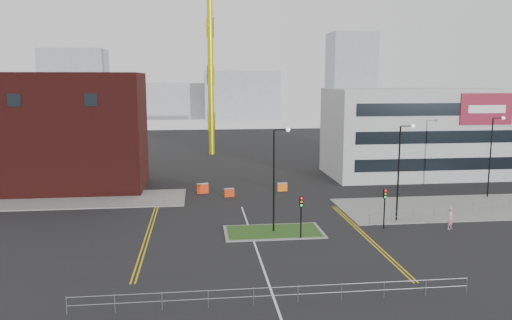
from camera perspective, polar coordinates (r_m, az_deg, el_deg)
The scene contains 29 objects.
ground at distance 36.35m, azimuth 0.78°, elevation -12.12°, with size 200.00×200.00×0.00m, color black.
pavement_left at distance 59.19m, azimuth -21.83°, elevation -4.32°, with size 28.00×8.00×0.12m, color slate.
pavement_right at distance 55.99m, azimuth 21.79°, elevation -5.07°, with size 24.00×10.00×0.12m, color slate.
island_kerb at distance 44.08m, azimuth 2.02°, elevation -8.20°, with size 8.60×4.60×0.08m, color slate.
grass_island at distance 44.07m, azimuth 2.02°, elevation -8.18°, with size 8.00×4.00×0.12m, color #264717.
brick_building at distance 64.62m, azimuth -23.37°, elevation 2.78°, with size 24.20×10.07×14.24m.
office_block at distance 72.63m, azimuth 18.14°, elevation 3.04°, with size 25.00×12.20×12.00m.
tower_crane at distance 88.78m, azimuth -1.34°, elevation 16.93°, with size 52.42×9.89×36.39m.
streetlamp_island at distance 42.82m, azimuth 2.35°, elevation -1.31°, with size 1.46×0.36×9.18m.
streetlamp_right_near at distance 48.03m, azimuth 16.25°, elevation -0.52°, with size 1.46×0.36×9.18m.
streetlamp_right_far at distance 61.53m, azimuth 25.42°, elevation 1.02°, with size 1.46×0.36×9.18m.
traffic_light_island at distance 41.82m, azimuth 5.18°, elevation -5.59°, with size 0.28×0.33×3.65m.
traffic_light_right at distance 45.93m, azimuth 14.51°, elevation -4.51°, with size 0.28×0.33×3.65m.
railing_front at distance 30.57m, azimuth 2.29°, elevation -14.80°, with size 24.05×0.05×1.10m.
railing_left at distance 53.46m, azimuth -13.61°, elevation -4.56°, with size 6.05×0.05×1.10m.
railing_right at distance 52.99m, azimuth 21.68°, elevation -5.04°, with size 19.05×5.05×1.10m.
centre_line at distance 38.20m, azimuth 0.38°, elevation -11.03°, with size 0.15×30.00×0.01m, color silver.
yellow_left_a at distance 45.76m, azimuth -12.25°, elevation -7.80°, with size 0.12×24.00×0.01m, color gold.
yellow_left_b at distance 45.73m, azimuth -11.88°, elevation -7.80°, with size 0.12×24.00×0.01m, color gold.
yellow_right_a at distance 43.98m, azimuth 12.24°, elevation -8.50°, with size 0.12×20.00×0.01m, color gold.
yellow_right_b at distance 44.08m, azimuth 12.61°, elevation -8.47°, with size 0.12×20.00×0.01m, color gold.
skyline_a at distance 157.65m, azimuth -19.93°, elevation 7.84°, with size 18.00×12.00×22.00m, color gray.
skyline_b at distance 164.29m, azimuth -1.67°, elevation 7.36°, with size 24.00×12.00×16.00m, color gray.
skyline_c at distance 166.10m, azimuth 10.76°, elevation 9.30°, with size 14.00×12.00×28.00m, color gray.
skyline_d at distance 173.76m, azimuth -7.93°, elevation 6.72°, with size 30.00×12.00×12.00m, color gray.
pedestrian at distance 47.90m, azimuth 21.36°, elevation -6.22°, with size 0.73×0.48×2.01m, color pink.
barrier_left at distance 56.94m, azimuth -3.08°, elevation -3.70°, with size 1.19×0.58×0.96m.
barrier_mid at distance 58.93m, azimuth -6.14°, elevation -3.20°, with size 1.44×0.79×1.15m.
barrier_right at distance 59.78m, azimuth 3.01°, elevation -3.06°, with size 1.23×0.58×1.00m.
Camera 1 is at (-4.43, -33.57, 13.21)m, focal length 35.00 mm.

